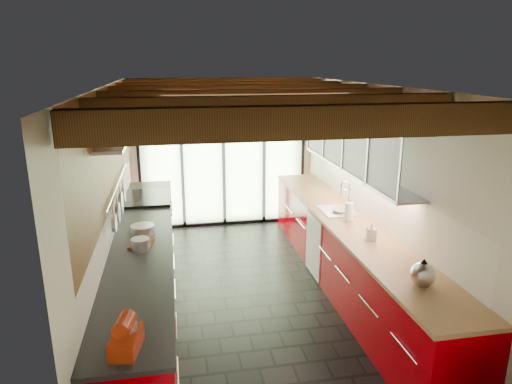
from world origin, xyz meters
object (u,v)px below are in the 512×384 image
kettle (423,273)px  bowl (340,211)px  soap_bottle (372,231)px  paper_towel (349,212)px  stand_mixer (126,336)px

kettle → bowl: 2.08m
kettle → soap_bottle: 1.08m
paper_towel → soap_bottle: bearing=-90.0°
stand_mixer → kettle: stand_mixer is taller
stand_mixer → soap_bottle: 3.00m
bowl → paper_towel: bearing=-90.0°
bowl → soap_bottle: bearing=-90.0°
kettle → soap_bottle: bearing=90.0°
stand_mixer → soap_bottle: size_ratio=1.58×
kettle → paper_towel: bearing=90.0°
kettle → bowl: kettle is taller
soap_bottle → bowl: 1.00m
stand_mixer → soap_bottle: (2.54, 1.59, -0.00)m
stand_mixer → paper_towel: stand_mixer is taller
stand_mixer → bowl: 3.62m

